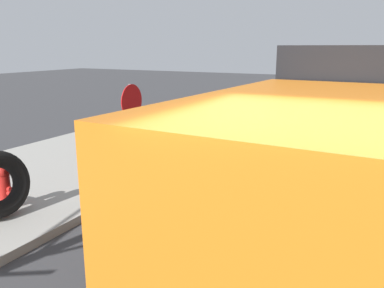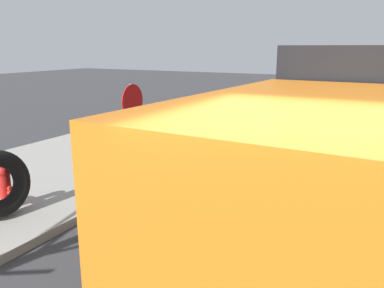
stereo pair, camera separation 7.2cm
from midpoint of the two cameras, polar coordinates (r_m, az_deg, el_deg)
The scene contains 4 objects.
fire_hydrant at distance 7.76m, azimuth -25.79°, elevation -5.52°, with size 0.24×0.53×0.79m.
stop_sign at distance 9.05m, azimuth -8.99°, elevation 4.66°, with size 0.76×0.08×2.01m.
dump_truck_orange at distance 6.14m, azimuth 18.56°, elevation 0.38°, with size 7.10×3.04×3.00m.
dump_truck_green at distance 17.35m, azimuth 24.36°, elevation 8.21°, with size 7.05×2.92×3.00m.
Camera 1 is at (-3.40, -0.61, 2.97)m, focal length 36.72 mm.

